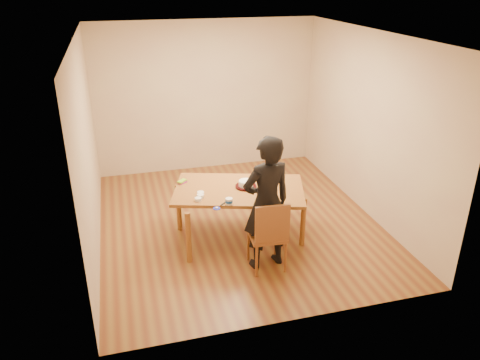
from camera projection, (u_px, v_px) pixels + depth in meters
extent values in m
cube|color=brown|center=(238.00, 221.00, 7.01)|extent=(4.00, 4.50, 0.00)
cube|color=silver|center=(238.00, 34.00, 5.91)|extent=(4.00, 4.50, 0.00)
cube|color=tan|center=(206.00, 97.00, 8.44)|extent=(4.00, 0.00, 2.70)
cube|color=tan|center=(87.00, 149.00, 5.98)|extent=(0.00, 4.50, 2.70)
cube|color=tan|center=(368.00, 125.00, 6.93)|extent=(0.00, 4.50, 2.70)
cube|color=brown|center=(239.00, 190.00, 6.31)|extent=(1.95, 1.48, 0.04)
cube|color=brown|center=(267.00, 235.00, 5.78)|extent=(0.46, 0.46, 0.04)
cylinder|color=red|center=(246.00, 186.00, 6.34)|extent=(0.29, 0.29, 0.02)
cylinder|color=white|center=(246.00, 184.00, 6.32)|extent=(0.20, 0.20, 0.06)
ellipsoid|color=white|center=(246.00, 180.00, 6.30)|extent=(0.20, 0.20, 0.03)
cylinder|color=white|center=(229.00, 201.00, 5.86)|extent=(0.09, 0.09, 0.08)
cylinder|color=#1B23B4|center=(217.00, 208.00, 5.77)|extent=(0.09, 0.09, 0.01)
ellipsoid|color=white|center=(217.00, 207.00, 5.76)|extent=(0.04, 0.04, 0.02)
cylinder|color=white|center=(198.00, 199.00, 5.96)|extent=(0.09, 0.09, 0.04)
cylinder|color=white|center=(201.00, 193.00, 6.12)|extent=(0.09, 0.09, 0.04)
cylinder|color=white|center=(200.00, 196.00, 6.04)|extent=(0.09, 0.09, 0.04)
cube|color=#C72E71|center=(182.00, 182.00, 6.46)|extent=(0.14, 0.12, 0.02)
cube|color=green|center=(182.00, 181.00, 6.46)|extent=(0.14, 0.14, 0.02)
cube|color=black|center=(224.00, 203.00, 5.90)|extent=(0.13, 0.13, 0.01)
imported|color=black|center=(267.00, 204.00, 5.65)|extent=(0.69, 0.52, 1.73)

